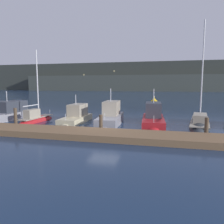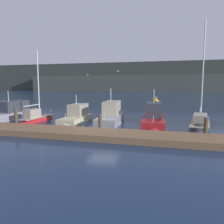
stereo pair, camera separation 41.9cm
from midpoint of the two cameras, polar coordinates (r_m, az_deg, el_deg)
The scene contains 13 objects.
ground_plane at distance 18.45m, azimuth -2.84°, elevation -4.82°, with size 400.00×400.00×0.00m, color #192D4C.
dock at distance 16.14m, azimuth -5.32°, elevation -5.78°, with size 39.69×2.80×0.45m, color brown.
mooring_pile_1 at distance 21.25m, azimuth -24.39°, elevation -1.43°, with size 0.28×0.28×1.78m, color #4C3D2D.
mooring_pile_2 at distance 17.57m, azimuth -3.59°, elevation -3.05°, with size 0.28×0.28×1.44m, color #4C3D2D.
mooring_pile_3 at distance 17.02m, azimuth 22.79°, elevation -3.85°, with size 0.28×0.28×1.49m, color #4C3D2D.
motorboat_berth_2 at distance 26.84m, azimuth -25.99°, elevation -0.95°, with size 3.34×7.65×3.64m.
sailboat_berth_3 at distance 24.00m, azimuth -19.72°, elevation -2.01°, with size 1.56×5.55×7.91m.
motorboat_berth_4 at distance 22.75m, azimuth -9.89°, elevation -1.94°, with size 2.13×5.86×3.50m.
motorboat_berth_5 at distance 21.54m, azimuth -0.90°, elevation -2.00°, with size 2.55×6.89×4.06m.
motorboat_berth_6 at distance 21.77m, azimuth 10.16°, elevation -2.13°, with size 2.64×7.03×4.00m.
sailboat_berth_7 at distance 21.58m, azimuth 21.40°, elevation -3.26°, with size 3.00×8.24×10.46m.
channel_buoy at distance 34.84m, azimuth 10.58°, elevation 1.99°, with size 1.47×1.47×2.01m.
hillside_backdrop at distance 135.55m, azimuth 11.15°, elevation 8.76°, with size 240.00×23.00×17.02m.
Camera 1 is at (4.95, -17.35, 3.84)m, focal length 35.00 mm.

